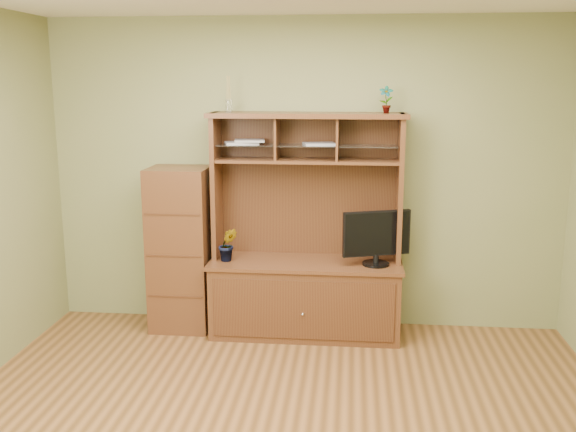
# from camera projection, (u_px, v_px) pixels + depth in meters

# --- Properties ---
(room) EXTENTS (4.54, 4.04, 2.74)m
(room) POSITION_uv_depth(u_px,v_px,m) (278.00, 225.00, 3.68)
(room) COLOR #563618
(room) RESTS_ON ground
(media_hutch) EXTENTS (1.66, 0.61, 1.90)m
(media_hutch) POSITION_uv_depth(u_px,v_px,m) (306.00, 275.00, 5.53)
(media_hutch) COLOR #4C2B15
(media_hutch) RESTS_ON room
(monitor) EXTENTS (0.56, 0.24, 0.46)m
(monitor) POSITION_uv_depth(u_px,v_px,m) (377.00, 237.00, 5.31)
(monitor) COLOR black
(monitor) RESTS_ON media_hutch
(orchid_plant) EXTENTS (0.18, 0.16, 0.29)m
(orchid_plant) POSITION_uv_depth(u_px,v_px,m) (228.00, 245.00, 5.45)
(orchid_plant) COLOR #315A1F
(orchid_plant) RESTS_ON media_hutch
(top_plant) EXTENTS (0.12, 0.09, 0.22)m
(top_plant) POSITION_uv_depth(u_px,v_px,m) (386.00, 99.00, 5.23)
(top_plant) COLOR #396322
(top_plant) RESTS_ON media_hutch
(reed_diffuser) EXTENTS (0.06, 0.06, 0.30)m
(reed_diffuser) POSITION_uv_depth(u_px,v_px,m) (229.00, 98.00, 5.36)
(reed_diffuser) COLOR silver
(reed_diffuser) RESTS_ON media_hutch
(magazines) EXTENTS (0.97, 0.27, 0.04)m
(magazines) POSITION_uv_depth(u_px,v_px,m) (269.00, 143.00, 5.40)
(magazines) COLOR #A8A7AC
(magazines) RESTS_ON media_hutch
(side_cabinet) EXTENTS (0.51, 0.47, 1.43)m
(side_cabinet) POSITION_uv_depth(u_px,v_px,m) (181.00, 249.00, 5.62)
(side_cabinet) COLOR #4C2B15
(side_cabinet) RESTS_ON room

